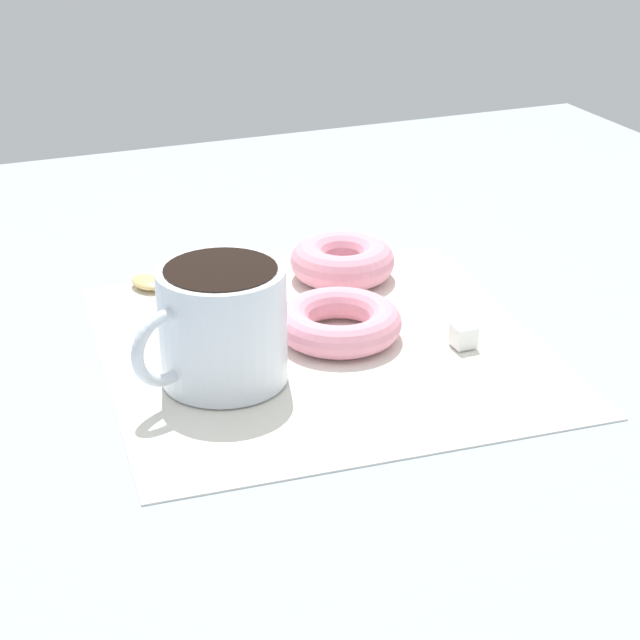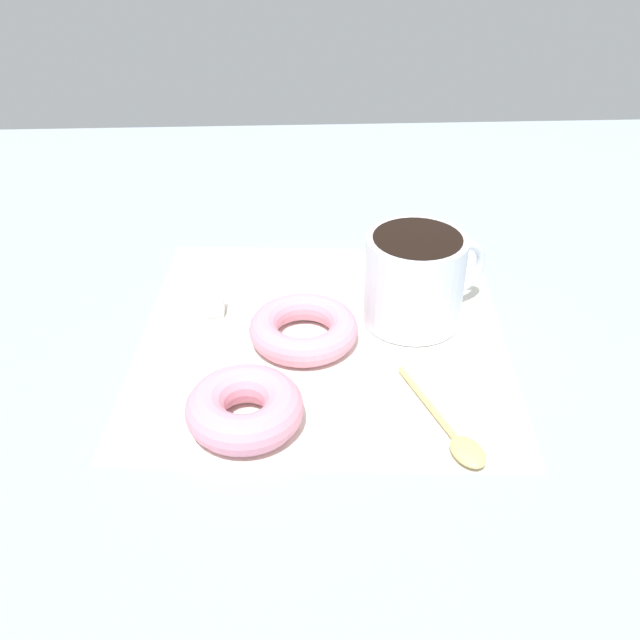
{
  "view_description": "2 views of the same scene",
  "coord_description": "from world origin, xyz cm",
  "px_view_note": "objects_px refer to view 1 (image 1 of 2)",
  "views": [
    {
      "loc": [
        70.59,
        -31.17,
        38.88
      ],
      "look_at": [
        -0.46,
        -2.83,
        2.3
      ],
      "focal_mm": 60.0,
      "sensor_mm": 36.0,
      "label": 1
    },
    {
      "loc": [
        -55.0,
        -0.26,
        39.65
      ],
      "look_at": [
        -0.46,
        -2.83,
        2.3
      ],
      "focal_mm": 40.0,
      "sensor_mm": 36.0,
      "label": 2
    }
  ],
  "objects_px": {
    "coffee_cup": "(221,323)",
    "donut_far": "(339,322)",
    "spoon": "(158,289)",
    "donut_near_cup": "(342,261)",
    "sugar_cube": "(464,335)"
  },
  "relations": [
    {
      "from": "coffee_cup",
      "to": "donut_far",
      "type": "distance_m",
      "value": 0.12
    },
    {
      "from": "donut_near_cup",
      "to": "donut_far",
      "type": "xyz_separation_m",
      "value": [
        0.11,
        -0.05,
        -0.0
      ]
    },
    {
      "from": "donut_far",
      "to": "spoon",
      "type": "relative_size",
      "value": 0.8
    },
    {
      "from": "coffee_cup",
      "to": "spoon",
      "type": "relative_size",
      "value": 0.97
    },
    {
      "from": "coffee_cup",
      "to": "donut_near_cup",
      "type": "relative_size",
      "value": 1.31
    },
    {
      "from": "spoon",
      "to": "sugar_cube",
      "type": "xyz_separation_m",
      "value": [
        0.19,
        0.2,
        0.0
      ]
    },
    {
      "from": "sugar_cube",
      "to": "donut_far",
      "type": "bearing_deg",
      "value": -120.6
    },
    {
      "from": "donut_far",
      "to": "donut_near_cup",
      "type": "bearing_deg",
      "value": 155.9
    },
    {
      "from": "donut_far",
      "to": "spoon",
      "type": "height_order",
      "value": "donut_far"
    },
    {
      "from": "donut_near_cup",
      "to": "donut_far",
      "type": "relative_size",
      "value": 0.93
    },
    {
      "from": "coffee_cup",
      "to": "sugar_cube",
      "type": "height_order",
      "value": "coffee_cup"
    },
    {
      "from": "donut_far",
      "to": "sugar_cube",
      "type": "bearing_deg",
      "value": 59.4
    },
    {
      "from": "donut_near_cup",
      "to": "spoon",
      "type": "relative_size",
      "value": 0.74
    },
    {
      "from": "donut_far",
      "to": "spoon",
      "type": "distance_m",
      "value": 0.18
    },
    {
      "from": "coffee_cup",
      "to": "donut_near_cup",
      "type": "bearing_deg",
      "value": 132.5
    }
  ]
}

